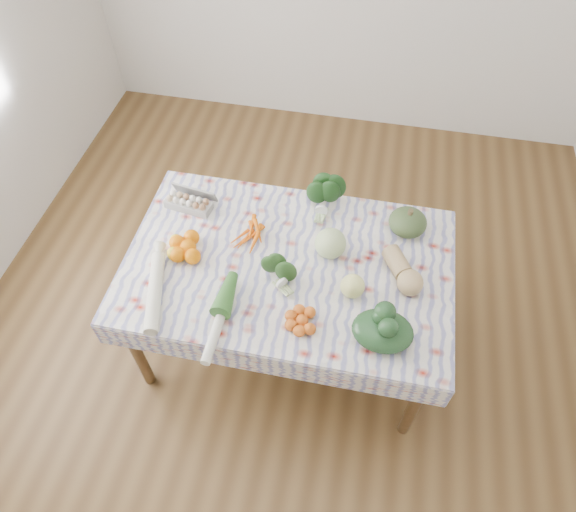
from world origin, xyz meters
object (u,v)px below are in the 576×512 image
object	(u,v)px
egg_carton	(188,203)
butternut_squash	(403,270)
dining_table	(288,273)
grapefruit	(353,286)
kabocha_squash	(408,222)
cabbage	(330,243)

from	to	relation	value
egg_carton	butternut_squash	xyz separation A→B (m)	(1.18, -0.25, 0.03)
dining_table	grapefruit	world-z (taller)	grapefruit
egg_carton	kabocha_squash	distance (m)	1.19
grapefruit	kabocha_squash	bearing A→B (deg)	62.88
dining_table	grapefruit	xyz separation A→B (m)	(0.34, -0.12, 0.14)
dining_table	butternut_squash	world-z (taller)	butternut_squash
dining_table	butternut_squash	bearing A→B (deg)	2.20
dining_table	grapefruit	distance (m)	0.39
kabocha_squash	cabbage	world-z (taller)	cabbage
egg_carton	kabocha_squash	size ratio (longest dim) A/B	1.29
kabocha_squash	butternut_squash	xyz separation A→B (m)	(-0.00, -0.32, -0.00)
kabocha_squash	grapefruit	xyz separation A→B (m)	(-0.23, -0.46, -0.01)
cabbage	dining_table	bearing A→B (deg)	-152.04
dining_table	grapefruit	size ratio (longest dim) A/B	13.54
butternut_squash	grapefruit	xyz separation A→B (m)	(-0.23, -0.14, -0.00)
grapefruit	egg_carton	bearing A→B (deg)	157.85
butternut_squash	grapefruit	distance (m)	0.27
kabocha_squash	cabbage	size ratio (longest dim) A/B	1.25
butternut_squash	kabocha_squash	bearing A→B (deg)	59.22
kabocha_squash	cabbage	bearing A→B (deg)	-148.05
butternut_squash	grapefruit	world-z (taller)	butternut_squash
dining_table	egg_carton	distance (m)	0.68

